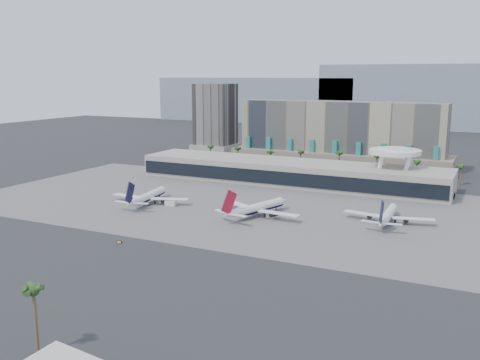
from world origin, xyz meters
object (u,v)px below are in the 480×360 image
at_px(airliner_left, 148,196).
at_px(service_vehicle_b, 271,216).
at_px(airliner_centre, 258,208).
at_px(airliner_right, 388,215).
at_px(service_vehicle_a, 171,203).
at_px(taxiway_sign, 119,242).

bearing_deg(airliner_left, service_vehicle_b, -6.83).
bearing_deg(airliner_left, airliner_centre, -5.96).
distance_m(airliner_left, service_vehicle_b, 60.80).
height_order(airliner_left, airliner_centre, airliner_centre).
bearing_deg(airliner_right, airliner_left, -173.38).
height_order(airliner_centre, airliner_right, airliner_centre).
distance_m(airliner_left, service_vehicle_a, 11.78).
relative_size(airliner_right, taxiway_sign, 18.66).
bearing_deg(airliner_right, service_vehicle_b, -164.56).
xyz_separation_m(service_vehicle_b, taxiway_sign, (-34.95, -54.80, -0.39)).
height_order(service_vehicle_a, taxiway_sign, service_vehicle_a).
distance_m(airliner_centre, service_vehicle_a, 42.93).
xyz_separation_m(airliner_centre, airliner_right, (51.40, 13.08, -0.34)).
distance_m(service_vehicle_a, taxiway_sign, 56.30).
bearing_deg(service_vehicle_b, airliner_right, 21.40).
distance_m(airliner_centre, service_vehicle_b, 6.95).
distance_m(airliner_right, service_vehicle_a, 95.32).
xyz_separation_m(airliner_left, service_vehicle_a, (11.52, 1.08, -2.21)).
height_order(airliner_left, taxiway_sign, airliner_left).
xyz_separation_m(airliner_right, taxiway_sign, (-80.00, -68.56, -2.79)).
relative_size(airliner_centre, service_vehicle_a, 8.01).
bearing_deg(airliner_right, taxiway_sign, -140.95).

